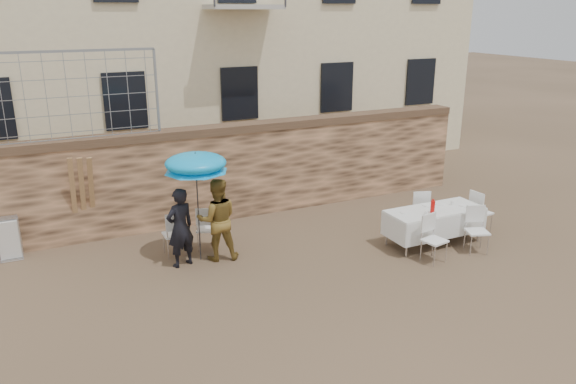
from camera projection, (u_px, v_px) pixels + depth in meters
name	position (u px, v px, depth m)	size (l,w,h in m)	color
ground	(323.00, 312.00, 9.29)	(80.00, 80.00, 0.00)	brown
stone_wall	(222.00, 173.00, 13.25)	(13.00, 0.50, 2.20)	#8A6345
chain_link_fence	(78.00, 96.00, 11.41)	(3.20, 0.06, 1.80)	gray
man_suit	(180.00, 228.00, 10.77)	(0.58, 0.38, 1.58)	black
woman_dress	(217.00, 219.00, 11.07)	(0.81, 0.63, 1.67)	#A67E32
umbrella	(196.00, 166.00, 10.67)	(1.23, 1.23, 2.06)	#3F3F44
couple_chair_left	(174.00, 233.00, 11.34)	(0.48, 0.48, 0.96)	white
couple_chair_right	(207.00, 227.00, 11.63)	(0.48, 0.48, 0.96)	white
banquet_table	(435.00, 211.00, 11.84)	(2.10, 0.85, 0.78)	silver
soda_bottle	(433.00, 207.00, 11.57)	(0.09, 0.09, 0.26)	red
table_chair_front_left	(435.00, 239.00, 11.03)	(0.48, 0.48, 0.96)	white
table_chair_front_right	(477.00, 230.00, 11.47)	(0.48, 0.48, 0.96)	white
table_chair_back	(418.00, 209.00, 12.68)	(0.48, 0.48, 0.96)	white
table_chair_side	(481.00, 211.00, 12.57)	(0.48, 0.48, 0.96)	white
chair_stack_right	(9.00, 236.00, 11.23)	(0.46, 0.40, 0.92)	white
wood_planks	(89.00, 199.00, 11.77)	(0.70, 0.20, 2.00)	#A37749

